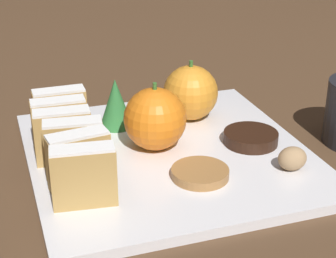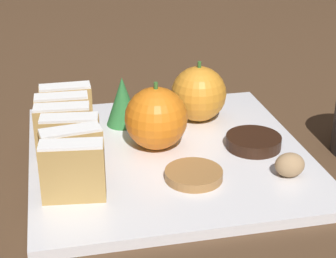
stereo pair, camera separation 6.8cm
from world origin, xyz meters
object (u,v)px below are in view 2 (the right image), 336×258
orange_near (199,94)px  orange_far (156,118)px  chocolate_cookie (253,142)px  walnut (290,165)px

orange_near → orange_far: size_ratio=0.98×
orange_near → chocolate_cookie: orange_near is taller
orange_near → walnut: size_ratio=2.45×
orange_far → walnut: 0.17m
walnut → chocolate_cookie: size_ratio=0.50×
orange_far → walnut: orange_far is taller
chocolate_cookie → walnut: bearing=-79.5°
orange_near → orange_far: 0.10m
walnut → chocolate_cookie: 0.08m
orange_far → chocolate_cookie: 0.13m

